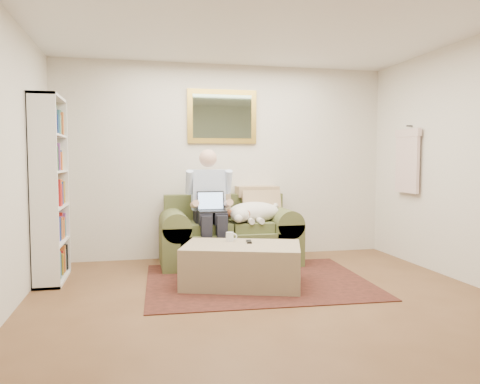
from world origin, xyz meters
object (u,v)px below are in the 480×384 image
object	(u,v)px
laptop	(211,206)
bookshelf	(50,189)
ottoman	(242,265)
sofa	(229,240)
seated_man	(210,208)
sleeping_dog	(254,212)
coffee_mug	(230,237)

from	to	relation	value
laptop	bookshelf	world-z (taller)	bookshelf
ottoman	sofa	bearing A→B (deg)	86.23
sofa	laptop	xyz separation A→B (m)	(-0.26, -0.23, 0.46)
ottoman	bookshelf	distance (m)	2.23
sofa	seated_man	xyz separation A→B (m)	(-0.26, -0.16, 0.43)
laptop	sleeping_dog	xyz separation A→B (m)	(0.57, 0.14, -0.10)
seated_man	laptop	bearing A→B (deg)	-90.00
bookshelf	sleeping_dog	bearing A→B (deg)	8.26
sofa	laptop	bearing A→B (deg)	-138.98
seated_man	bookshelf	xyz separation A→B (m)	(-1.79, -0.27, 0.27)
sleeping_dog	ottoman	distance (m)	1.15
laptop	bookshelf	size ratio (longest dim) A/B	0.17
laptop	bookshelf	distance (m)	1.82
laptop	sleeping_dog	world-z (taller)	laptop
coffee_mug	bookshelf	bearing A→B (deg)	166.90
sofa	coffee_mug	size ratio (longest dim) A/B	17.24
laptop	sleeping_dog	bearing A→B (deg)	13.64
sleeping_dog	ottoman	xyz separation A→B (m)	(-0.38, -0.99, -0.44)
seated_man	bookshelf	world-z (taller)	bookshelf
seated_man	laptop	world-z (taller)	seated_man
ottoman	coffee_mug	xyz separation A→B (m)	(-0.09, 0.21, 0.27)
seated_man	ottoman	world-z (taller)	seated_man
sofa	sleeping_dog	distance (m)	0.48
sofa	coffee_mug	world-z (taller)	sofa
sleeping_dog	coffee_mug	world-z (taller)	sleeping_dog
laptop	ottoman	distance (m)	1.03
sofa	seated_man	world-z (taller)	seated_man
bookshelf	laptop	bearing A→B (deg)	6.52
sleeping_dog	ottoman	world-z (taller)	sleeping_dog
sofa	ottoman	bearing A→B (deg)	-93.77
sofa	bookshelf	distance (m)	2.21
sleeping_dog	bookshelf	world-z (taller)	bookshelf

